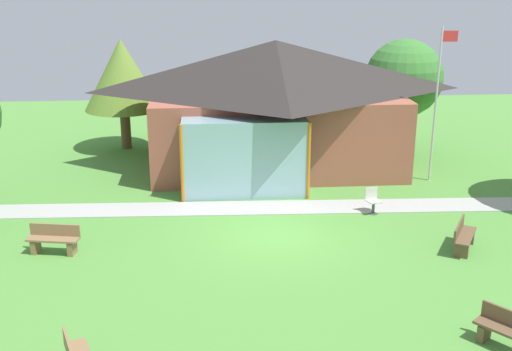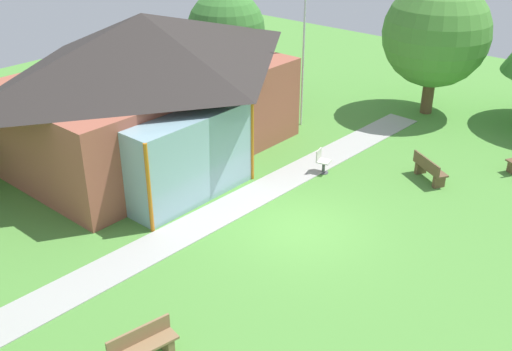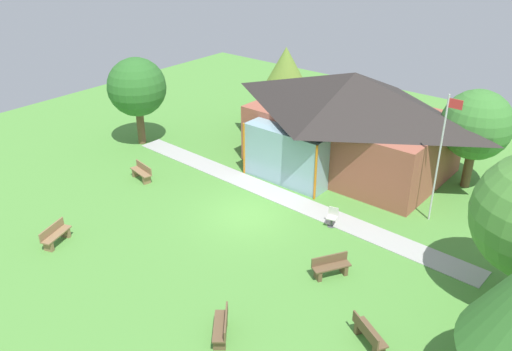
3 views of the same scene
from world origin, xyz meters
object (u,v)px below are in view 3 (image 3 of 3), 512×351
at_px(bench_front_right, 222,327).
at_px(tree_behind_pavilion_left, 286,72).
at_px(bench_lawn_far_right, 369,334).
at_px(patio_chair_lawn_spare, 332,217).
at_px(tree_behind_pavilion_right, 476,125).
at_px(pavilion, 349,119).
at_px(bench_mid_left, 142,172).
at_px(flagpole, 440,154).
at_px(tree_west_hedge, 137,87).
at_px(bench_mid_right, 331,267).
at_px(bench_front_left, 55,235).

relative_size(bench_front_right, tree_behind_pavilion_left, 0.29).
height_order(bench_lawn_far_right, patio_chair_lawn_spare, patio_chair_lawn_spare).
height_order(bench_front_right, patio_chair_lawn_spare, patio_chair_lawn_spare).
relative_size(patio_chair_lawn_spare, tree_behind_pavilion_left, 0.17).
relative_size(bench_lawn_far_right, tree_behind_pavilion_right, 0.30).
distance_m(pavilion, bench_mid_left, 11.15).
bearing_deg(flagpole, tree_west_hedge, -171.53).
bearing_deg(bench_mid_right, bench_front_right, 19.76).
xyz_separation_m(flagpole, bench_lawn_far_right, (1.65, -8.67, -2.83)).
relative_size(bench_mid_left, tree_west_hedge, 0.30).
relative_size(tree_behind_pavilion_right, tree_behind_pavilion_left, 1.01).
xyz_separation_m(patio_chair_lawn_spare, tree_behind_pavilion_right, (3.16, 7.52, 2.87)).
distance_m(bench_mid_right, bench_front_right, 5.14).
relative_size(bench_front_left, tree_behind_pavilion_right, 0.31).
xyz_separation_m(flagpole, tree_behind_pavilion_right, (0.03, 4.27, 0.05)).
relative_size(bench_front_left, tree_behind_pavilion_left, 0.31).
relative_size(flagpole, bench_front_right, 4.09).
xyz_separation_m(bench_lawn_far_right, patio_chair_lawn_spare, (-4.78, 5.42, 0.01)).
xyz_separation_m(pavilion, bench_lawn_far_right, (7.55, -11.17, -2.28)).
height_order(bench_mid_left, bench_front_right, same).
relative_size(pavilion, tree_behind_pavilion_right, 2.18).
bearing_deg(pavilion, bench_front_left, -110.57).
height_order(tree_behind_pavilion_right, tree_behind_pavilion_left, tree_behind_pavilion_right).
relative_size(bench_mid_right, tree_west_hedge, 0.29).
xyz_separation_m(pavilion, flagpole, (5.90, -2.51, 0.55)).
xyz_separation_m(pavilion, bench_front_left, (-5.37, -14.32, -2.28)).
bearing_deg(tree_behind_pavilion_right, bench_mid_right, -96.75).
height_order(pavilion, tree_behind_pavilion_right, pavilion).
bearing_deg(tree_behind_pavilion_left, bench_front_right, -59.10).
distance_m(patio_chair_lawn_spare, tree_west_hedge, 14.15).
distance_m(flagpole, tree_behind_pavilion_right, 4.27).
bearing_deg(bench_mid_left, tree_behind_pavilion_left, -83.14).
bearing_deg(bench_front_left, pavilion, 139.04).
xyz_separation_m(pavilion, patio_chair_lawn_spare, (2.77, -5.76, -2.27)).
distance_m(bench_front_right, tree_behind_pavilion_left, 20.08).
bearing_deg(bench_front_right, bench_mid_left, 22.88).
bearing_deg(flagpole, patio_chair_lawn_spare, -133.94).
relative_size(pavilion, bench_front_left, 7.00).
height_order(bench_mid_left, patio_chair_lawn_spare, patio_chair_lawn_spare).
relative_size(patio_chair_lawn_spare, tree_behind_pavilion_right, 0.17).
height_order(tree_west_hedge, tree_behind_pavilion_right, tree_west_hedge).
relative_size(pavilion, bench_mid_right, 7.20).
distance_m(bench_front_right, bench_front_left, 9.08).
bearing_deg(tree_behind_pavilion_right, bench_front_left, -125.09).
bearing_deg(tree_behind_pavilion_right, tree_behind_pavilion_left, 173.74).
height_order(bench_lawn_far_right, tree_west_hedge, tree_west_hedge).
distance_m(bench_mid_left, bench_lawn_far_right, 15.09).
relative_size(bench_mid_left, bench_lawn_far_right, 1.02).
bearing_deg(pavilion, bench_lawn_far_right, -55.94).
distance_m(bench_mid_left, bench_front_left, 6.42).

